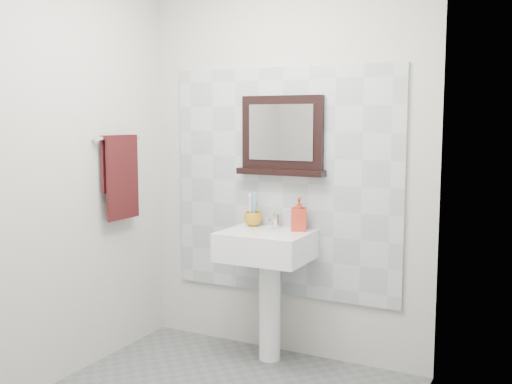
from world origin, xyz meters
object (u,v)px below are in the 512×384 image
at_px(soap_dispenser, 299,214).
at_px(framed_mirror, 282,138).
at_px(pedestal_sink, 267,260).
at_px(hand_towel, 120,170).
at_px(toothbrush_cup, 253,219).

relative_size(soap_dispenser, framed_mirror, 0.35).
bearing_deg(pedestal_sink, framed_mirror, 84.09).
xyz_separation_m(pedestal_sink, hand_towel, (-0.92, -0.29, 0.56)).
distance_m(pedestal_sink, hand_towel, 1.12).
bearing_deg(framed_mirror, pedestal_sink, -95.91).
distance_m(toothbrush_cup, hand_towel, 0.93).
distance_m(soap_dispenser, framed_mirror, 0.51).
bearing_deg(soap_dispenser, hand_towel, 179.56).
relative_size(pedestal_sink, hand_towel, 1.75).
xyz_separation_m(pedestal_sink, framed_mirror, (0.02, 0.19, 0.77)).
bearing_deg(pedestal_sink, hand_towel, -162.74).
height_order(pedestal_sink, toothbrush_cup, pedestal_sink).
bearing_deg(soap_dispenser, pedestal_sink, -166.82).
height_order(toothbrush_cup, hand_towel, hand_towel).
xyz_separation_m(toothbrush_cup, hand_towel, (-0.76, -0.41, 0.33)).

